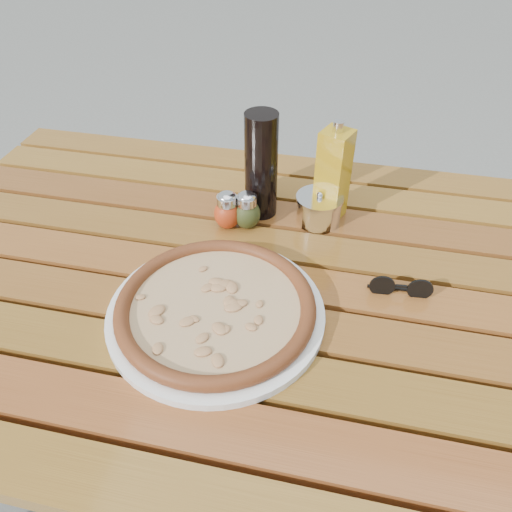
% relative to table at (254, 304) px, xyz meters
% --- Properties ---
extents(ground, '(60.00, 60.00, 0.00)m').
position_rel_table_xyz_m(ground, '(0.00, 0.00, -0.67)').
color(ground, slate).
rests_on(ground, ground).
extents(table, '(1.40, 0.90, 0.75)m').
position_rel_table_xyz_m(table, '(0.00, 0.00, 0.00)').
color(table, '#371D0C').
rests_on(table, ground).
extents(plate, '(0.46, 0.46, 0.01)m').
position_rel_table_xyz_m(plate, '(-0.04, -0.11, 0.08)').
color(plate, white).
rests_on(plate, table).
extents(pizza, '(0.35, 0.35, 0.03)m').
position_rel_table_xyz_m(pizza, '(-0.04, -0.11, 0.10)').
color(pizza, beige).
rests_on(pizza, plate).
extents(pepper_shaker, '(0.07, 0.07, 0.08)m').
position_rel_table_xyz_m(pepper_shaker, '(-0.08, 0.13, 0.11)').
color(pepper_shaker, '#C03A15').
rests_on(pepper_shaker, table).
extents(oregano_shaker, '(0.06, 0.06, 0.08)m').
position_rel_table_xyz_m(oregano_shaker, '(-0.05, 0.14, 0.11)').
color(oregano_shaker, '#3B421A').
rests_on(oregano_shaker, table).
extents(dark_bottle, '(0.07, 0.07, 0.22)m').
position_rel_table_xyz_m(dark_bottle, '(-0.03, 0.20, 0.19)').
color(dark_bottle, black).
rests_on(dark_bottle, table).
extents(soda_can, '(0.09, 0.09, 0.12)m').
position_rel_table_xyz_m(soda_can, '(-0.04, 0.25, 0.13)').
color(soda_can, silver).
rests_on(soda_can, table).
extents(olive_oil_cruet, '(0.07, 0.07, 0.21)m').
position_rel_table_xyz_m(olive_oil_cruet, '(0.11, 0.22, 0.17)').
color(olive_oil_cruet, '#B08412').
rests_on(olive_oil_cruet, table).
extents(parmesan_tin, '(0.11, 0.11, 0.07)m').
position_rel_table_xyz_m(parmesan_tin, '(0.09, 0.19, 0.11)').
color(parmesan_tin, white).
rests_on(parmesan_tin, table).
extents(sunglasses, '(0.11, 0.03, 0.04)m').
position_rel_table_xyz_m(sunglasses, '(0.26, 0.01, 0.09)').
color(sunglasses, black).
rests_on(sunglasses, table).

